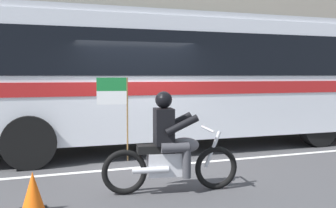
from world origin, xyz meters
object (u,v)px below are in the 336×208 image
transit_bus (182,72)px  fire_hydrant (22,120)px  traffic_cone (33,193)px  motorcycle_with_rider (170,149)px

transit_bus → fire_hydrant: transit_bus is taller
transit_bus → traffic_cone: 5.46m
fire_hydrant → motorcycle_with_rider: bearing=-71.1°
fire_hydrant → traffic_cone: fire_hydrant is taller
transit_bus → motorcycle_with_rider: (-1.64, -3.48, -1.22)m
transit_bus → motorcycle_with_rider: size_ratio=5.47×
transit_bus → traffic_cone: bearing=-134.5°
fire_hydrant → traffic_cone: bearing=-88.6°
transit_bus → motorcycle_with_rider: transit_bus is taller
traffic_cone → transit_bus: bearing=45.5°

